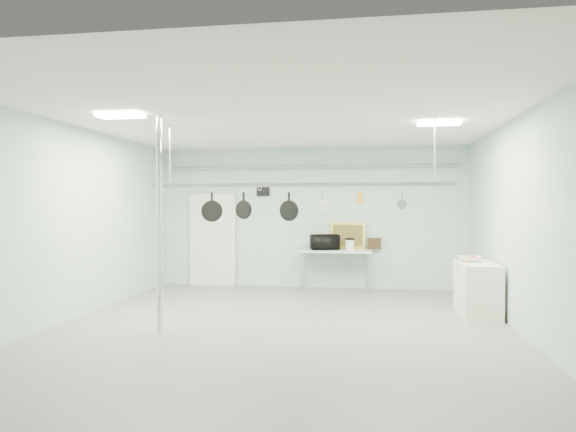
% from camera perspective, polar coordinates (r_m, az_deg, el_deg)
% --- Properties ---
extents(floor, '(8.00, 8.00, 0.00)m').
position_cam_1_polar(floor, '(8.02, -0.76, -12.32)').
color(floor, gray).
rests_on(floor, ground).
extents(ceiling, '(7.00, 8.00, 0.02)m').
position_cam_1_polar(ceiling, '(7.92, -0.76, 10.75)').
color(ceiling, silver).
rests_on(ceiling, back_wall).
extents(back_wall, '(7.00, 0.02, 3.20)m').
position_cam_1_polar(back_wall, '(11.76, 2.49, -0.18)').
color(back_wall, '#AFD2C9').
rests_on(back_wall, floor).
extents(right_wall, '(0.02, 8.00, 3.20)m').
position_cam_1_polar(right_wall, '(8.00, 24.71, -0.88)').
color(right_wall, '#AFD2C9').
rests_on(right_wall, floor).
extents(door, '(1.10, 0.10, 2.20)m').
position_cam_1_polar(door, '(12.21, -8.34, -2.73)').
color(door, silver).
rests_on(door, floor).
extents(wall_vent, '(0.30, 0.04, 0.30)m').
position_cam_1_polar(wall_vent, '(11.91, -2.79, 2.96)').
color(wall_vent, black).
rests_on(wall_vent, back_wall).
extents(conduit_pipe, '(6.60, 0.07, 0.07)m').
position_cam_1_polar(conduit_pipe, '(11.70, 2.45, 5.45)').
color(conduit_pipe, gray).
rests_on(conduit_pipe, back_wall).
extents(chrome_pole, '(0.08, 0.08, 3.20)m').
position_cam_1_polar(chrome_pole, '(7.71, -14.09, -0.89)').
color(chrome_pole, silver).
rests_on(chrome_pole, floor).
extents(prep_table, '(1.60, 0.70, 0.91)m').
position_cam_1_polar(prep_table, '(11.36, 5.29, -4.11)').
color(prep_table, '#AECDC0').
rests_on(prep_table, floor).
extents(side_cabinet, '(0.60, 1.20, 0.90)m').
position_cam_1_polar(side_cabinet, '(9.39, 20.28, -7.62)').
color(side_cabinet, white).
rests_on(side_cabinet, floor).
extents(pot_rack, '(4.80, 0.06, 1.00)m').
position_cam_1_polar(pot_rack, '(8.08, 1.00, 3.70)').
color(pot_rack, '#B7B7BC').
rests_on(pot_rack, ceiling).
extents(light_panel_left, '(0.65, 0.30, 0.05)m').
position_cam_1_polar(light_panel_left, '(7.84, -18.15, 10.57)').
color(light_panel_left, white).
rests_on(light_panel_left, ceiling).
extents(light_panel_right, '(0.65, 0.30, 0.05)m').
position_cam_1_polar(light_panel_right, '(8.47, 16.44, 9.87)').
color(light_panel_right, white).
rests_on(light_panel_right, ceiling).
extents(microwave, '(0.69, 0.56, 0.33)m').
position_cam_1_polar(microwave, '(11.32, 4.10, -2.91)').
color(microwave, black).
rests_on(microwave, prep_table).
extents(coffee_canister, '(0.19, 0.19, 0.23)m').
position_cam_1_polar(coffee_canister, '(11.15, 6.89, -3.24)').
color(coffee_canister, silver).
rests_on(coffee_canister, prep_table).
extents(painting_large, '(0.78, 0.16, 0.58)m').
position_cam_1_polar(painting_large, '(11.62, 6.66, -2.20)').
color(painting_large, gold).
rests_on(painting_large, prep_table).
extents(painting_small, '(0.30, 0.08, 0.25)m').
position_cam_1_polar(painting_small, '(11.62, 9.55, -3.02)').
color(painting_small, black).
rests_on(painting_small, prep_table).
extents(fruit_bowl, '(0.41, 0.41, 0.10)m').
position_cam_1_polar(fruit_bowl, '(9.45, 19.48, -4.52)').
color(fruit_bowl, silver).
rests_on(fruit_bowl, side_cabinet).
extents(skillet_left, '(0.33, 0.22, 0.46)m').
position_cam_1_polar(skillet_left, '(8.37, -8.46, 1.03)').
color(skillet_left, black).
rests_on(skillet_left, pot_rack).
extents(skillet_mid, '(0.30, 0.16, 0.41)m').
position_cam_1_polar(skillet_mid, '(8.23, -4.96, 1.21)').
color(skillet_mid, black).
rests_on(skillet_mid, pot_rack).
extents(skillet_right, '(0.33, 0.15, 0.45)m').
position_cam_1_polar(skillet_right, '(8.09, 0.11, 1.08)').
color(skillet_right, black).
rests_on(skillet_right, pot_rack).
extents(whisk, '(0.23, 0.23, 0.36)m').
position_cam_1_polar(whisk, '(8.02, 3.88, 1.41)').
color(whisk, silver).
rests_on(whisk, pot_rack).
extents(grater, '(0.08, 0.04, 0.20)m').
position_cam_1_polar(grater, '(7.99, 8.02, 1.96)').
color(grater, gold).
rests_on(grater, pot_rack).
extents(saucepan, '(0.16, 0.10, 0.27)m').
position_cam_1_polar(saucepan, '(8.01, 12.54, 1.70)').
color(saucepan, '#BBBCC1').
rests_on(saucepan, pot_rack).
extents(fruit_cluster, '(0.24, 0.24, 0.09)m').
position_cam_1_polar(fruit_cluster, '(9.44, 19.48, -4.27)').
color(fruit_cluster, '#A81A0F').
rests_on(fruit_cluster, fruit_bowl).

